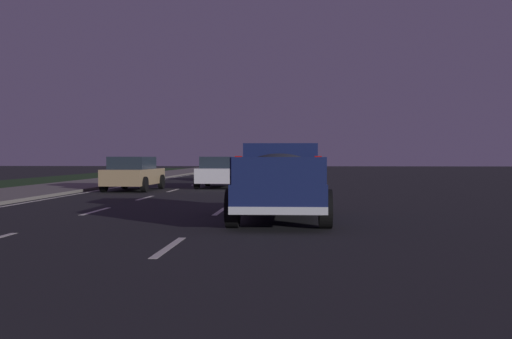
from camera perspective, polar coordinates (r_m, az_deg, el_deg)
The scene contains 7 objects.
ground at distance 28.39m, azimuth -4.05°, elevation -1.91°, with size 144.00×144.00×0.00m, color black.
sidewalk_shoulder at distance 30.33m, azimuth -18.14°, elevation -1.66°, with size 108.00×4.00×0.12m, color slate.
lane_markings at distance 31.74m, azimuth -8.87°, elevation -1.59°, with size 108.00×7.04×0.01m.
pickup_truck at distance 15.02m, azimuth 2.26°, elevation -0.92°, with size 5.45×2.33×1.87m.
sedan_white at distance 30.61m, azimuth -3.36°, elevation -0.22°, with size 4.45×2.10×1.54m.
sedan_silver at distance 39.02m, azimuth -1.57°, elevation 0.09°, with size 4.42×2.05×1.54m.
sedan_tan at distance 28.43m, azimuth -11.32°, elevation -0.35°, with size 4.44×2.09×1.54m.
Camera 1 is at (-1.07, -3.93, 1.53)m, focal length 43.01 mm.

